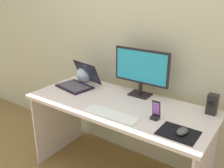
% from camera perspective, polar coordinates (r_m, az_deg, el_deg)
% --- Properties ---
extents(wall_back, '(6.00, 0.04, 2.50)m').
position_cam_1_polar(wall_back, '(2.23, 7.69, 11.92)').
color(wall_back, '#BDBD93').
rests_on(wall_back, ground_plane).
extents(desk, '(1.52, 0.66, 0.72)m').
position_cam_1_polar(desk, '(2.10, 1.46, -7.87)').
color(desk, beige).
rests_on(desk, ground_plane).
extents(monitor, '(0.50, 0.14, 0.41)m').
position_cam_1_polar(monitor, '(2.11, 6.63, 3.23)').
color(monitor, black).
rests_on(monitor, desk).
extents(speaker_right, '(0.07, 0.07, 0.15)m').
position_cam_1_polar(speaker_right, '(1.97, 21.83, -4.28)').
color(speaker_right, black).
rests_on(speaker_right, desk).
extents(laptop, '(0.37, 0.37, 0.22)m').
position_cam_1_polar(laptop, '(2.38, -7.58, 0.53)').
color(laptop, black).
rests_on(laptop, desk).
extents(fishbowl, '(0.16, 0.16, 0.16)m').
position_cam_1_polar(fishbowl, '(2.50, -6.33, 2.22)').
color(fishbowl, silver).
rests_on(fishbowl, desk).
extents(keyboard_external, '(0.43, 0.14, 0.01)m').
position_cam_1_polar(keyboard_external, '(1.84, -0.27, -6.90)').
color(keyboard_external, white).
rests_on(keyboard_external, desk).
extents(mousepad, '(0.25, 0.20, 0.00)m').
position_cam_1_polar(mousepad, '(1.68, 14.82, -10.71)').
color(mousepad, black).
rests_on(mousepad, desk).
extents(mouse, '(0.07, 0.11, 0.04)m').
position_cam_1_polar(mouse, '(1.67, 15.66, -10.32)').
color(mouse, '#474946').
rests_on(mouse, mousepad).
extents(phone_in_dock, '(0.06, 0.05, 0.14)m').
position_cam_1_polar(phone_in_dock, '(1.80, 9.89, -6.42)').
color(phone_in_dock, black).
rests_on(phone_in_dock, desk).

